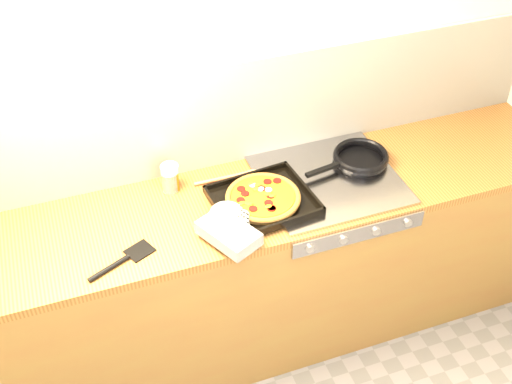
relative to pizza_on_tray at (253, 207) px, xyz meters
name	(u,v)px	position (x,y,z in m)	size (l,w,h in m)	color
room_shell	(210,119)	(-0.06, 0.38, 0.21)	(3.20, 3.20, 3.20)	white
counter_run	(235,275)	(-0.06, 0.10, -0.49)	(3.20, 0.62, 0.90)	brown
stovetop	(329,180)	(0.39, 0.10, -0.04)	(0.60, 0.56, 0.02)	#9F9FA4
pizza_on_tray	(253,207)	(0.00, 0.00, 0.00)	(0.54, 0.51, 0.07)	black
frying_pan	(360,158)	(0.57, 0.16, -0.01)	(0.44, 0.29, 0.04)	black
tomato_can	(170,182)	(-0.28, 0.27, 0.01)	(0.08, 0.08, 0.10)	#AE170E
juice_glass	(170,177)	(-0.28, 0.28, 0.02)	(0.10, 0.10, 0.13)	#D7570C
wooden_spoon	(233,176)	(0.00, 0.26, -0.03)	(0.30, 0.05, 0.02)	#AD7049
black_spatula	(122,261)	(-0.56, -0.09, -0.04)	(0.28, 0.16, 0.02)	black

